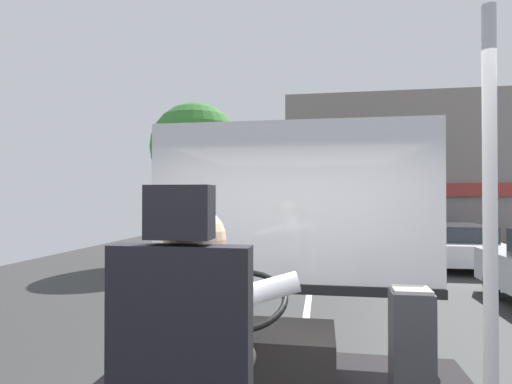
# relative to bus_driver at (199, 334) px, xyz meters

# --- Properties ---
(ground) EXTENTS (18.00, 44.00, 0.06)m
(ground) POSITION_rel_bus_driver_xyz_m (0.20, 9.15, -1.52)
(ground) COLOR #323232
(bus_driver) EXTENTS (0.77, 0.62, 0.78)m
(bus_driver) POSITION_rel_bus_driver_xyz_m (0.00, 0.00, 0.00)
(bus_driver) COLOR #332D28
(bus_driver) RESTS_ON driver_seat
(steering_console) EXTENTS (1.10, 0.99, 0.84)m
(steering_console) POSITION_rel_bus_driver_xyz_m (0.00, 1.21, -0.54)
(steering_console) COLOR #282623
(steering_console) RESTS_ON bus_floor
(handrail_pole) EXTENTS (0.04, 0.04, 1.92)m
(handrail_pole) POSITION_rel_bus_driver_xyz_m (1.01, -0.08, 0.19)
(handrail_pole) COLOR #B7B7BC
(handrail_pole) RESTS_ON bus_floor
(fare_box) EXTENTS (0.23, 0.20, 0.77)m
(fare_box) POSITION_rel_bus_driver_xyz_m (0.97, 0.93, -0.38)
(fare_box) COLOR #333338
(fare_box) RESTS_ON bus_floor
(windshield_panel) EXTENTS (2.50, 0.08, 1.48)m
(windshield_panel) POSITION_rel_bus_driver_xyz_m (0.20, 1.97, 0.28)
(windshield_panel) COLOR silver
(street_tree) EXTENTS (2.86, 2.86, 5.02)m
(street_tree) POSITION_rel_bus_driver_xyz_m (-3.55, 11.06, 2.08)
(street_tree) COLOR #4C3828
(street_tree) RESTS_ON ground
(shop_building) EXTENTS (12.93, 4.75, 6.94)m
(shop_building) POSITION_rel_bus_driver_xyz_m (5.19, 20.31, 1.97)
(shop_building) COLOR gray
(shop_building) RESTS_ON ground
(parked_car_white) EXTENTS (1.80, 3.94, 1.22)m
(parked_car_white) POSITION_rel_bus_driver_xyz_m (4.35, 11.24, -0.87)
(parked_car_white) COLOR silver
(parked_car_white) RESTS_ON ground
(parked_car_blue) EXTENTS (1.92, 4.30, 1.48)m
(parked_car_blue) POSITION_rel_bus_driver_xyz_m (4.39, 17.08, -0.73)
(parked_car_blue) COLOR navy
(parked_car_blue) RESTS_ON ground
(parked_car_black) EXTENTS (1.97, 4.08, 1.41)m
(parked_car_black) POSITION_rel_bus_driver_xyz_m (4.63, 22.22, -0.77)
(parked_car_black) COLOR black
(parked_car_black) RESTS_ON ground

